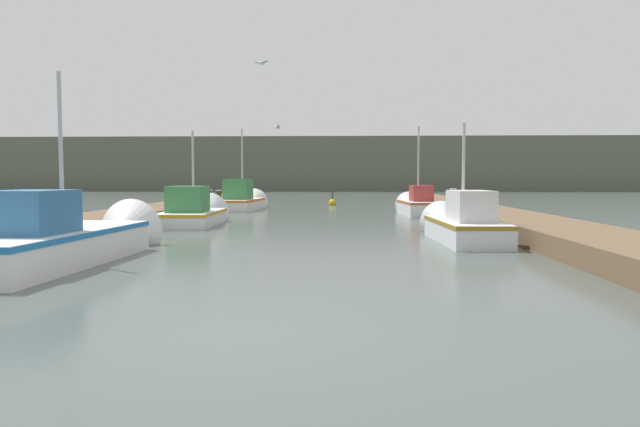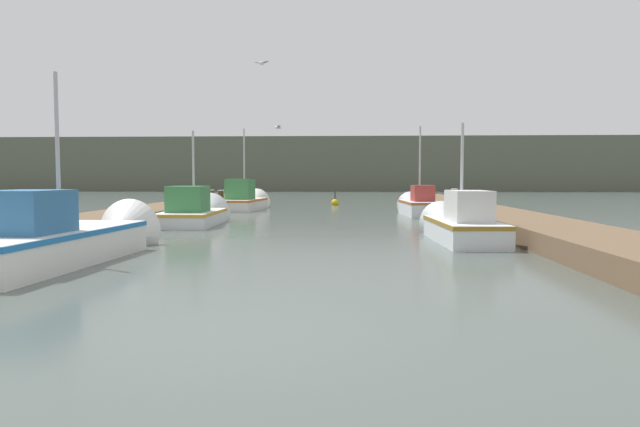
{
  "view_description": "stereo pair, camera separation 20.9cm",
  "coord_description": "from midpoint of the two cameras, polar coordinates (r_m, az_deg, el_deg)",
  "views": [
    {
      "loc": [
        1.1,
        -5.99,
        1.71
      ],
      "look_at": [
        0.3,
        13.95,
        0.43
      ],
      "focal_mm": 32.0,
      "sensor_mm": 36.0,
      "label": 1
    },
    {
      "loc": [
        1.3,
        -5.98,
        1.71
      ],
      "look_at": [
        0.3,
        13.95,
        0.43
      ],
      "focal_mm": 32.0,
      "sensor_mm": 36.0,
      "label": 2
    }
  ],
  "objects": [
    {
      "name": "fishing_boat_3",
      "position": [
        26.32,
        9.46,
        0.83
      ],
      "size": [
        1.68,
        4.61,
        4.34
      ],
      "rotation": [
        0.0,
        0.0,
        0.06
      ],
      "color": "silver",
      "rests_on": "ground_plane"
    },
    {
      "name": "ground_plane",
      "position": [
        6.34,
        -8.91,
        -12.02
      ],
      "size": [
        200.0,
        200.0,
        0.0
      ],
      "color": "#47514C"
    },
    {
      "name": "fishing_boat_2",
      "position": [
        21.28,
        -12.62,
        0.07
      ],
      "size": [
        1.89,
        4.91,
        3.94
      ],
      "rotation": [
        0.0,
        0.0,
        0.03
      ],
      "color": "silver",
      "rests_on": "ground_plane"
    },
    {
      "name": "channel_buoy",
      "position": [
        34.88,
        1.08,
        1.08
      ],
      "size": [
        0.48,
        0.48,
        0.98
      ],
      "color": "gold",
      "rests_on": "ground_plane"
    },
    {
      "name": "dock_right",
      "position": [
        22.71,
        16.27,
        -0.19
      ],
      "size": [
        2.44,
        40.0,
        0.49
      ],
      "color": "brown",
      "rests_on": "ground_plane"
    },
    {
      "name": "dock_left",
      "position": [
        23.4,
        -17.43,
        -0.1
      ],
      "size": [
        2.44,
        40.0,
        0.49
      ],
      "color": "brown",
      "rests_on": "ground_plane"
    },
    {
      "name": "seagull_1",
      "position": [
        22.74,
        -4.53,
        8.59
      ],
      "size": [
        0.3,
        0.56,
        0.12
      ],
      "rotation": [
        0.0,
        0.0,
        4.94
      ],
      "color": "white"
    },
    {
      "name": "mooring_piling_0",
      "position": [
        30.21,
        -10.27,
        1.35
      ],
      "size": [
        0.33,
        0.33,
        1.04
      ],
      "color": "#473523",
      "rests_on": "ground_plane"
    },
    {
      "name": "fishing_boat_0",
      "position": [
        12.77,
        -24.05,
        -2.28
      ],
      "size": [
        2.05,
        6.24,
        4.26
      ],
      "rotation": [
        0.0,
        0.0,
        -0.06
      ],
      "color": "silver",
      "rests_on": "ground_plane"
    },
    {
      "name": "seagull_lead",
      "position": [
        21.44,
        -6.17,
        14.73
      ],
      "size": [
        0.55,
        0.35,
        0.12
      ],
      "rotation": [
        0.0,
        0.0,
        2.69
      ],
      "color": "white"
    },
    {
      "name": "fishing_boat_1",
      "position": [
        15.99,
        13.46,
        -1.03
      ],
      "size": [
        1.61,
        4.99,
        3.52
      ],
      "rotation": [
        0.0,
        0.0,
        0.04
      ],
      "color": "silver",
      "rests_on": "ground_plane"
    },
    {
      "name": "fishing_boat_4",
      "position": [
        30.21,
        -7.87,
        1.3
      ],
      "size": [
        2.01,
        5.11,
        4.71
      ],
      "rotation": [
        0.0,
        0.0,
        -0.08
      ],
      "color": "silver",
      "rests_on": "ground_plane"
    },
    {
      "name": "mooring_piling_2",
      "position": [
        24.49,
        12.92,
        1.02
      ],
      "size": [
        0.28,
        0.28,
        1.23
      ],
      "color": "#473523",
      "rests_on": "ground_plane"
    },
    {
      "name": "distant_shore_ridge",
      "position": [
        76.24,
        1.38,
        4.85
      ],
      "size": [
        120.0,
        16.0,
        6.62
      ],
      "color": "#565B4C",
      "rests_on": "ground_plane"
    },
    {
      "name": "mooring_piling_1",
      "position": [
        28.6,
        -11.14,
        1.27
      ],
      "size": [
        0.26,
        0.26,
        1.1
      ],
      "color": "#473523",
      "rests_on": "ground_plane"
    }
  ]
}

